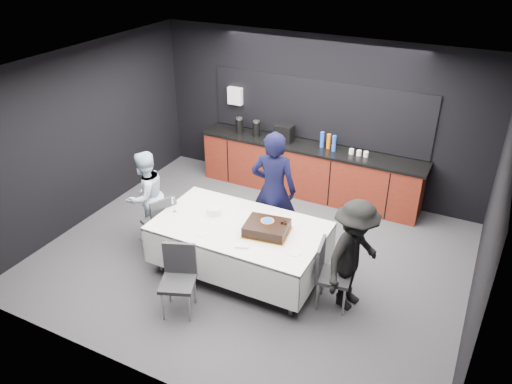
% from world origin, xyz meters
% --- Properties ---
extents(ground, '(6.00, 6.00, 0.00)m').
position_xyz_m(ground, '(0.00, 0.00, 0.00)').
color(ground, '#3F3F43').
rests_on(ground, ground).
extents(room_shell, '(6.04, 5.04, 2.82)m').
position_xyz_m(room_shell, '(0.00, 0.00, 1.86)').
color(room_shell, white).
rests_on(room_shell, ground).
extents(kitchenette, '(4.10, 0.64, 2.05)m').
position_xyz_m(kitchenette, '(-0.02, 2.22, 0.54)').
color(kitchenette, '#59180E').
rests_on(kitchenette, ground).
extents(party_table, '(2.32, 1.32, 0.78)m').
position_xyz_m(party_table, '(0.00, -0.40, 0.64)').
color(party_table, '#99999E').
rests_on(party_table, ground).
extents(cake_assembly, '(0.67, 0.57, 0.18)m').
position_xyz_m(cake_assembly, '(0.41, -0.40, 0.85)').
color(cake_assembly, gold).
rests_on(cake_assembly, party_table).
extents(plate_stack, '(0.21, 0.21, 0.10)m').
position_xyz_m(plate_stack, '(-0.46, -0.30, 0.83)').
color(plate_stack, white).
rests_on(plate_stack, party_table).
extents(loose_plate_near, '(0.18, 0.18, 0.01)m').
position_xyz_m(loose_plate_near, '(-0.35, -0.79, 0.78)').
color(loose_plate_near, white).
rests_on(loose_plate_near, party_table).
extents(loose_plate_right_a, '(0.20, 0.20, 0.01)m').
position_xyz_m(loose_plate_right_a, '(0.67, -0.30, 0.78)').
color(loose_plate_right_a, white).
rests_on(loose_plate_right_a, party_table).
extents(loose_plate_right_b, '(0.19, 0.19, 0.01)m').
position_xyz_m(loose_plate_right_b, '(0.91, -0.64, 0.78)').
color(loose_plate_right_b, white).
rests_on(loose_plate_right_b, party_table).
extents(loose_plate_far, '(0.20, 0.20, 0.01)m').
position_xyz_m(loose_plate_far, '(0.14, -0.09, 0.78)').
color(loose_plate_far, white).
rests_on(loose_plate_far, party_table).
extents(fork_pile, '(0.20, 0.16, 0.03)m').
position_xyz_m(fork_pile, '(0.27, -0.83, 0.79)').
color(fork_pile, white).
rests_on(fork_pile, party_table).
extents(champagne_flute, '(0.06, 0.06, 0.22)m').
position_xyz_m(champagne_flute, '(-1.00, -0.50, 0.94)').
color(champagne_flute, white).
rests_on(champagne_flute, party_table).
extents(chair_left, '(0.56, 0.56, 0.92)m').
position_xyz_m(chair_left, '(-1.29, -0.45, 0.53)').
color(chair_left, '#2A2A2F').
rests_on(chair_left, ground).
extents(chair_right, '(0.48, 0.48, 0.92)m').
position_xyz_m(chair_right, '(1.32, -0.48, 0.53)').
color(chair_right, '#2A2A2F').
rests_on(chair_right, ground).
extents(chair_near, '(0.54, 0.54, 0.92)m').
position_xyz_m(chair_near, '(-0.33, -1.40, 0.53)').
color(chair_near, '#2A2A2F').
rests_on(chair_near, ground).
extents(person_center, '(0.75, 0.57, 1.85)m').
position_xyz_m(person_center, '(0.11, 0.46, 0.93)').
color(person_center, black).
rests_on(person_center, ground).
extents(person_left, '(0.66, 0.78, 1.44)m').
position_xyz_m(person_left, '(-1.72, -0.23, 0.72)').
color(person_left, silver).
rests_on(person_left, ground).
extents(person_right, '(0.82, 1.11, 1.53)m').
position_xyz_m(person_right, '(1.59, -0.36, 0.77)').
color(person_right, black).
rests_on(person_right, ground).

